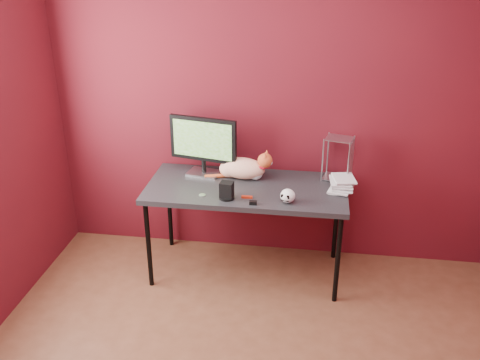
# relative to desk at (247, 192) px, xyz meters

# --- Properties ---
(room) EXTENTS (3.52, 3.52, 2.61)m
(room) POSITION_rel_desk_xyz_m (0.15, -1.37, 0.75)
(room) COLOR brown
(room) RESTS_ON ground
(desk) EXTENTS (1.50, 0.70, 0.75)m
(desk) POSITION_rel_desk_xyz_m (0.00, 0.00, 0.00)
(desk) COLOR black
(desk) RESTS_ON ground
(monitor) EXTENTS (0.54, 0.22, 0.47)m
(monitor) POSITION_rel_desk_xyz_m (-0.36, 0.17, 0.31)
(monitor) COLOR #ABABB0
(monitor) RESTS_ON desk
(cat) EXTENTS (0.52, 0.23, 0.25)m
(cat) POSITION_rel_desk_xyz_m (-0.05, 0.15, 0.13)
(cat) COLOR orange
(cat) RESTS_ON desk
(skull_mug) EXTENTS (0.11, 0.11, 0.10)m
(skull_mug) POSITION_rel_desk_xyz_m (0.32, -0.23, 0.10)
(skull_mug) COLOR white
(skull_mug) RESTS_ON desk
(speaker) EXTENTS (0.11, 0.11, 0.13)m
(speaker) POSITION_rel_desk_xyz_m (-0.11, -0.23, 0.11)
(speaker) COLOR black
(speaker) RESTS_ON desk
(book_stack) EXTENTS (0.20, 0.24, 1.03)m
(book_stack) POSITION_rel_desk_xyz_m (0.63, 0.06, 0.57)
(book_stack) COLOR beige
(book_stack) RESTS_ON desk
(wire_rack) EXTENTS (0.23, 0.20, 0.34)m
(wire_rack) POSITION_rel_desk_xyz_m (0.67, 0.24, 0.22)
(wire_rack) COLOR #ABABB0
(wire_rack) RESTS_ON desk
(pocket_knife) EXTENTS (0.08, 0.02, 0.02)m
(pocket_knife) POSITION_rel_desk_xyz_m (0.03, -0.20, 0.06)
(pocket_knife) COLOR #AB210D
(pocket_knife) RESTS_ON desk
(black_gadget) EXTENTS (0.06, 0.04, 0.03)m
(black_gadget) POSITION_rel_desk_xyz_m (0.08, -0.29, 0.06)
(black_gadget) COLOR black
(black_gadget) RESTS_ON desk
(washer) EXTENTS (0.05, 0.05, 0.00)m
(washer) POSITION_rel_desk_xyz_m (-0.30, -0.20, 0.05)
(washer) COLOR #ABABB0
(washer) RESTS_ON desk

